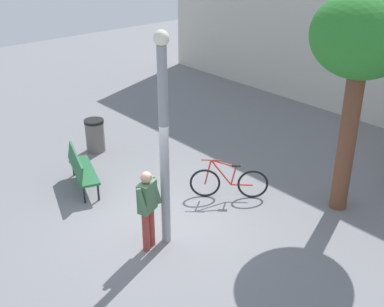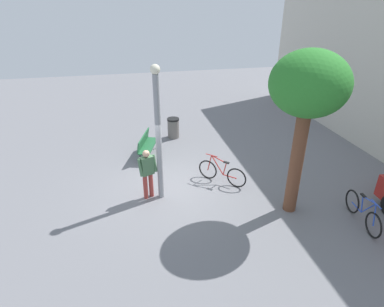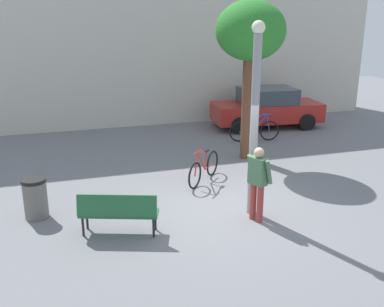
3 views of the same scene
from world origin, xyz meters
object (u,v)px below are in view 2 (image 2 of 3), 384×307
plaza_tree (308,89)px  bicycle_blue (363,212)px  lamppost (158,131)px  park_bench (146,144)px  trash_bin (173,128)px  bicycle_red (222,173)px  person_by_lamppost (147,171)px

plaza_tree → bicycle_blue: 3.88m
lamppost → bicycle_blue: size_ratio=2.35×
lamppost → plaza_tree: (1.51, 3.72, 1.44)m
park_bench → plaza_tree: 6.78m
park_bench → trash_bin: size_ratio=1.82×
trash_bin → bicycle_blue: bearing=30.4°
lamppost → bicycle_red: bearing=100.8°
person_by_lamppost → bicycle_blue: (2.61, 5.78, -0.58)m
plaza_tree → bicycle_red: bearing=-140.6°
bicycle_blue → trash_bin: bearing=-149.6°
person_by_lamppost → bicycle_red: (-0.36, 2.54, -0.58)m
plaza_tree → trash_bin: (-6.16, -2.56, -3.27)m
lamppost → trash_bin: bearing=166.0°
lamppost → plaza_tree: 4.27m
park_bench → lamppost: bearing=3.8°
lamppost → bicycle_blue: (2.56, 5.39, -1.91)m
plaza_tree → trash_bin: size_ratio=5.16×
lamppost → bicycle_red: size_ratio=3.14×
bicycle_blue → trash_bin: size_ratio=1.96×
lamppost → trash_bin: 5.13m
park_bench → trash_bin: (-1.63, 1.36, -0.08)m
park_bench → bicycle_blue: bearing=45.0°
bicycle_blue → bicycle_red: bearing=-132.5°
lamppost → plaza_tree: bearing=68.0°
park_bench → trash_bin: park_bench is taller
plaza_tree → bicycle_red: size_ratio=3.52×
park_bench → person_by_lamppost: bearing=-3.8°
plaza_tree → bicycle_blue: size_ratio=2.63×
plaza_tree → bicycle_red: 4.17m
bicycle_blue → bicycle_red: (-2.97, -3.24, 0.00)m
person_by_lamppost → trash_bin: (-4.61, 1.56, -0.50)m
plaza_tree → bicycle_blue: bearing=57.7°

